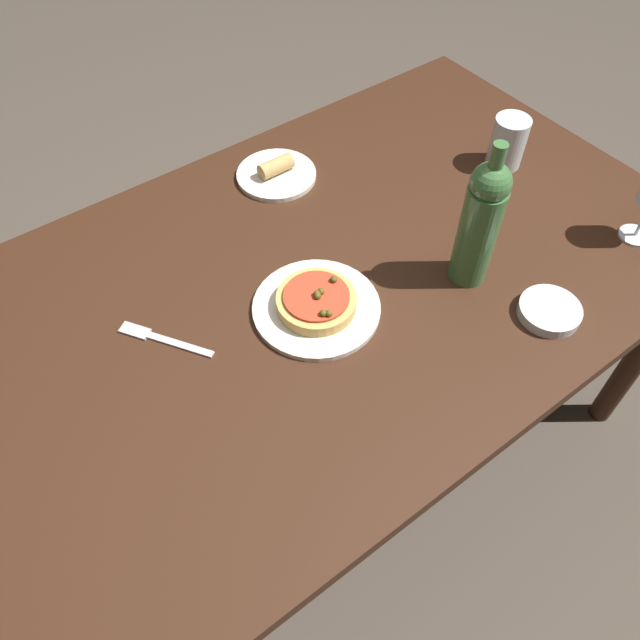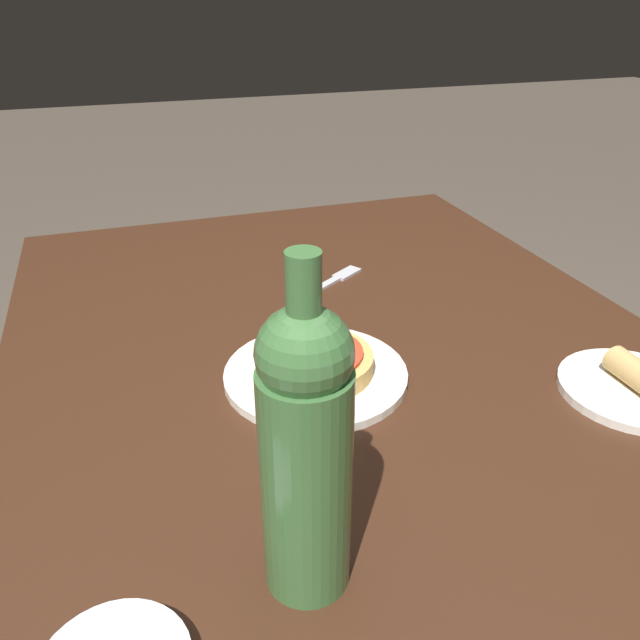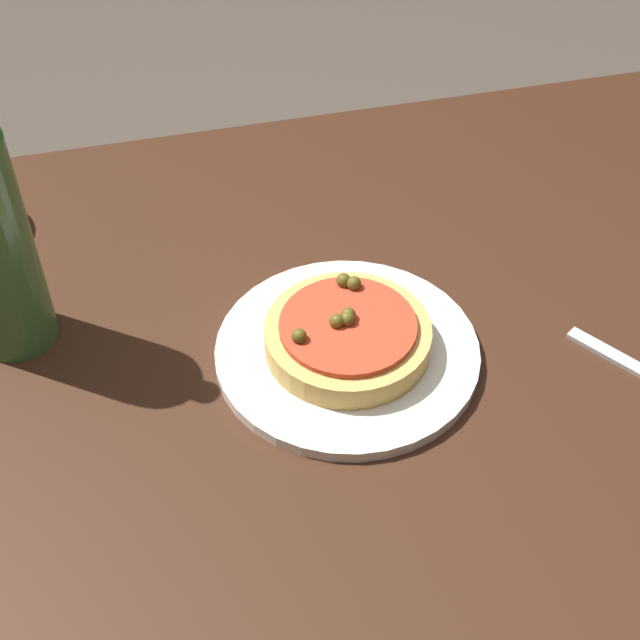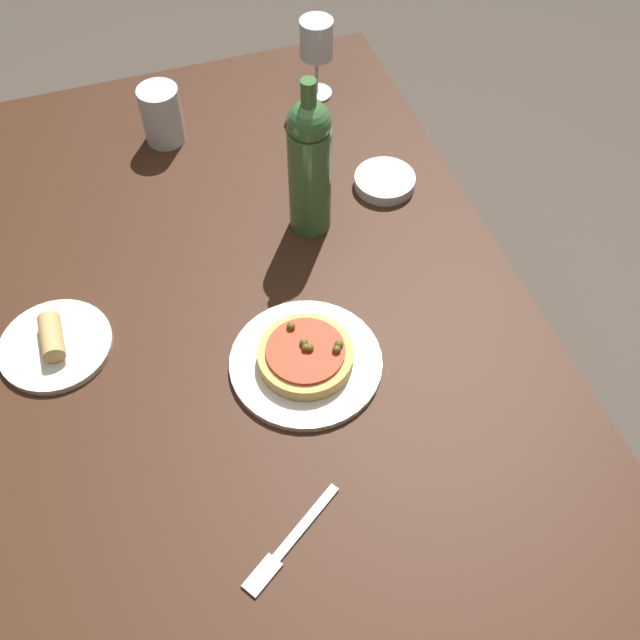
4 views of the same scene
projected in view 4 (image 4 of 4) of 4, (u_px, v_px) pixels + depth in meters
name	position (u px, v px, depth m)	size (l,w,h in m)	color
ground_plane	(275.00, 508.00, 1.83)	(14.00, 14.00, 0.00)	#4C4238
dining_table	(257.00, 362.00, 1.31)	(1.56, 0.96, 0.72)	#381E11
dinner_plate	(306.00, 363.00, 1.21)	(0.25, 0.25, 0.01)	white
pizza	(306.00, 355.00, 1.19)	(0.15, 0.15, 0.04)	tan
wine_glass	(316.00, 42.00, 1.54)	(0.07, 0.07, 0.18)	silver
wine_bottle	(310.00, 165.00, 1.29)	(0.08, 0.08, 0.31)	#3D6B38
water_cup	(162.00, 115.00, 1.50)	(0.08, 0.08, 0.12)	silver
side_bowl	(385.00, 181.00, 1.46)	(0.12, 0.12, 0.02)	silver
fork	(287.00, 545.00, 1.03)	(0.12, 0.17, 0.00)	#B7B7BC
side_plate	(55.00, 344.00, 1.23)	(0.19, 0.19, 0.05)	white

